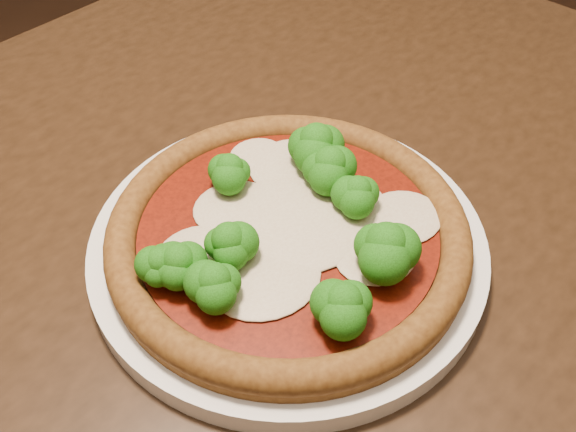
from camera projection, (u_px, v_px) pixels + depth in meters
dining_table at (183, 308)px, 0.60m from camera, size 1.28×1.00×0.75m
plate at (288, 244)px, 0.49m from camera, size 0.30×0.30×0.02m
pizza at (289, 229)px, 0.47m from camera, size 0.27×0.27×0.06m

